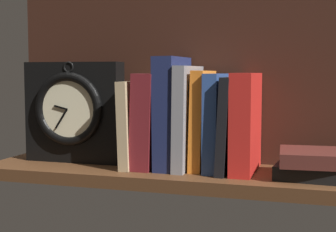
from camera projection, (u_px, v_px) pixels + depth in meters
ground_plane at (186, 175)px, 101.33cm from camera, size 84.04×22.06×2.50cm
back_panel at (199, 69)px, 109.37cm from camera, size 84.04×1.20×40.41cm
book_tan_shortstories at (137, 123)px, 105.13cm from camera, size 2.68×16.53×17.66cm
book_maroon_dawkins at (152, 120)px, 104.04cm from camera, size 4.80×15.23×19.23cm
book_navy_bierce at (173, 112)px, 102.58cm from camera, size 4.31×14.72×22.53cm
book_gray_chess at (189, 117)px, 101.61cm from camera, size 2.64×15.54×20.71cm
book_orange_pandolfini at (202, 120)px, 100.85cm from camera, size 2.94×12.25×19.80cm
book_blue_modern at (217, 122)px, 100.01cm from camera, size 2.78×14.13×19.16cm
book_black_skeptic at (230, 124)px, 99.27cm from camera, size 2.64×16.76×18.52cm
book_red_requiem at (246, 122)px, 98.27cm from camera, size 4.14×16.27×19.31cm
framed_clock at (73, 111)px, 108.55cm from camera, size 21.61×6.03×21.71cm
book_stack_side at (325, 164)px, 91.88cm from camera, size 18.08×13.87×5.19cm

